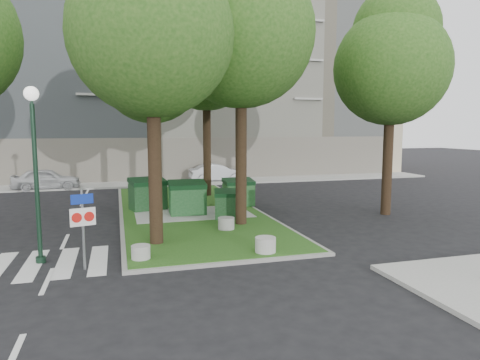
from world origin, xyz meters
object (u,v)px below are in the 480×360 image
object	(u,v)px
dumpster_d	(239,192)
bollard_mid	(226,223)
tree_median_near_right	(243,19)
dumpster_a	(148,194)
car_silver	(217,173)
tree_median_mid	(153,61)
tree_median_near_left	(154,18)
street_lamp	(35,154)
litter_bin	(236,194)
bollard_left	(141,252)
tree_median_far	(207,47)
car_white	(46,179)
dumpster_c	(230,204)
tree_street_right	(393,57)
dumpster_b	(187,198)
bollard_right	(265,245)
traffic_sign_pole	(83,218)

from	to	relation	value
dumpster_d	bollard_mid	xyz separation A→B (m)	(-1.80, -4.63, -0.43)
tree_median_near_right	dumpster_a	distance (m)	8.89
dumpster_a	car_silver	distance (m)	11.58
tree_median_mid	car_silver	world-z (taller)	tree_median_mid
tree_median_near_left	car_silver	size ratio (longest dim) A/B	2.62
street_lamp	dumpster_a	bearing A→B (deg)	62.73
tree_median_near_right	litter_bin	bearing A→B (deg)	77.55
tree_median_mid	bollard_mid	world-z (taller)	tree_median_mid
tree_median_near_left	bollard_left	bearing A→B (deg)	-112.18
street_lamp	car_silver	bearing A→B (deg)	61.56
tree_median_far	car_white	bearing A→B (deg)	148.88
dumpster_a	street_lamp	size ratio (longest dim) A/B	0.36
bollard_mid	tree_median_mid	bearing A→B (deg)	111.63
tree_median_far	car_silver	size ratio (longest dim) A/B	2.97
dumpster_c	litter_bin	xyz separation A→B (m)	(1.35, 3.93, -0.21)
tree_street_right	dumpster_b	xyz separation A→B (m)	(-8.83, 1.92, -6.14)
tree_median_mid	dumpster_b	world-z (taller)	tree_median_mid
tree_median_near_left	bollard_right	bearing A→B (deg)	-34.26
tree_median_near_left	traffic_sign_pole	bearing A→B (deg)	-139.79
tree_street_right	bollard_mid	distance (m)	10.40
bollard_left	street_lamp	world-z (taller)	street_lamp
dumpster_c	traffic_sign_pole	distance (m)	7.45
tree_median_near_left	street_lamp	distance (m)	5.49
tree_median_near_left	bollard_left	distance (m)	7.24
bollard_mid	car_silver	xyz separation A→B (m)	(3.11, 14.93, 0.32)
dumpster_c	car_white	xyz separation A→B (m)	(-8.87, 12.02, -0.01)
bollard_right	dumpster_b	bearing A→B (deg)	101.84
car_white	car_silver	xyz separation A→B (m)	(11.32, 1.00, -0.03)
tree_median_far	dumpster_d	size ratio (longest dim) A/B	8.03
tree_median_near_left	bollard_mid	bearing A→B (deg)	24.42
street_lamp	traffic_sign_pole	xyz separation A→B (m)	(1.27, -0.98, -1.73)
tree_median_near_left	tree_median_far	xyz separation A→B (m)	(3.70, 9.50, 1.00)
tree_median_mid	tree_median_far	bearing A→B (deg)	43.15
dumpster_a	bollard_left	world-z (taller)	dumpster_a
tree_median_near_right	dumpster_c	distance (m)	7.37
dumpster_d	tree_street_right	bearing A→B (deg)	-30.73
litter_bin	tree_median_mid	bearing A→B (deg)	-172.60
tree_median_mid	dumpster_a	size ratio (longest dim) A/B	5.44
tree_street_right	bollard_mid	bearing A→B (deg)	-170.54
tree_median_near_right	dumpster_a	xyz separation A→B (m)	(-3.43, 4.01, -7.15)
traffic_sign_pole	car_silver	size ratio (longest dim) A/B	0.56
tree_street_right	traffic_sign_pole	distance (m)	14.55
dumpster_b	tree_median_mid	bearing A→B (deg)	120.81
car_white	street_lamp	bearing A→B (deg)	-174.42
bollard_mid	car_silver	distance (m)	15.26
street_lamp	car_white	size ratio (longest dim) A/B	1.24
litter_bin	dumpster_b	bearing A→B (deg)	-138.38
tree_median_near_right	street_lamp	size ratio (longest dim) A/B	2.27
bollard_right	dumpster_d	bearing A→B (deg)	80.00
tree_median_near_right	dumpster_d	xyz separation A→B (m)	(0.91, 3.81, -7.22)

